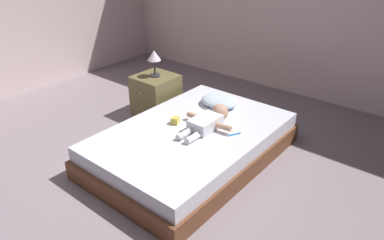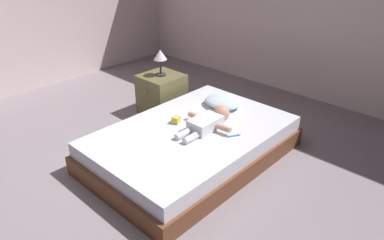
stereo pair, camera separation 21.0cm
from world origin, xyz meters
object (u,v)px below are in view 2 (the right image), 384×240
(toothbrush, at_px, (234,136))
(toy_block, at_px, (176,120))
(baby, at_px, (209,121))
(pillow, at_px, (223,102))
(nightstand, at_px, (162,94))
(lamp, at_px, (160,57))
(bed, at_px, (192,144))

(toothbrush, height_order, toy_block, toy_block)
(baby, relative_size, toy_block, 7.59)
(pillow, bearing_deg, toothbrush, -41.77)
(pillow, relative_size, nightstand, 0.84)
(pillow, xyz_separation_m, nightstand, (-0.88, -0.11, -0.14))
(lamp, xyz_separation_m, toy_block, (0.79, -0.53, -0.37))
(bed, relative_size, toy_block, 22.89)
(pillow, xyz_separation_m, toy_block, (-0.09, -0.64, -0.02))
(toy_block, bearing_deg, nightstand, 146.50)
(pillow, height_order, baby, baby)
(baby, height_order, toothbrush, baby)
(baby, bearing_deg, toothbrush, 4.41)
(baby, distance_m, toothbrush, 0.30)
(baby, relative_size, toothbrush, 5.16)
(bed, distance_m, baby, 0.29)
(lamp, bearing_deg, toothbrush, -13.64)
(bed, relative_size, lamp, 6.35)
(pillow, xyz_separation_m, baby, (0.21, -0.47, 0.01))
(nightstand, xyz_separation_m, toy_block, (0.79, -0.53, 0.12))
(baby, bearing_deg, toy_block, -150.82)
(toothbrush, bearing_deg, toy_block, -162.27)
(toothbrush, bearing_deg, baby, -175.59)
(nightstand, bearing_deg, toy_block, -33.50)
(toothbrush, bearing_deg, lamp, 166.36)
(bed, xyz_separation_m, toothbrush, (0.39, 0.17, 0.18))
(nightstand, relative_size, toy_block, 5.71)
(nightstand, height_order, lamp, lamp)
(toothbrush, distance_m, nightstand, 1.43)
(toy_block, bearing_deg, lamp, 146.50)
(lamp, distance_m, toy_block, 1.02)
(baby, bearing_deg, pillow, 114.01)
(bed, bearing_deg, baby, 56.50)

